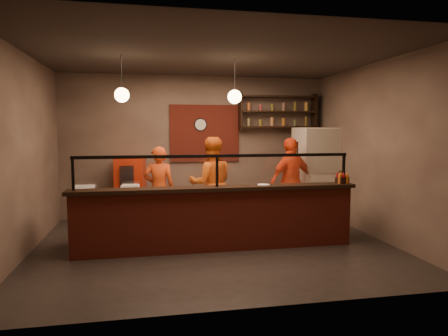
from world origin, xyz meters
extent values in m
plane|color=black|center=(0.00, 0.00, 0.00)|extent=(6.00, 6.00, 0.00)
plane|color=#322C27|center=(0.00, 0.00, 3.20)|extent=(6.00, 6.00, 0.00)
plane|color=#746555|center=(0.00, 2.50, 1.60)|extent=(6.00, 0.00, 6.00)
plane|color=#746555|center=(-3.00, 0.00, 1.60)|extent=(0.00, 5.00, 5.00)
plane|color=#746555|center=(3.00, 0.00, 1.60)|extent=(0.00, 5.00, 5.00)
plane|color=#746555|center=(0.00, -2.50, 1.60)|extent=(6.00, 0.00, 6.00)
cube|color=maroon|center=(0.20, 2.47, 1.90)|extent=(1.60, 0.04, 1.30)
cube|color=maroon|center=(0.00, -0.30, 0.50)|extent=(4.60, 0.25, 1.00)
cube|color=black|center=(0.00, -0.30, 1.03)|extent=(4.70, 0.37, 0.06)
cube|color=gray|center=(0.00, 0.20, 0.42)|extent=(4.60, 0.75, 0.85)
cube|color=silver|center=(0.00, 0.20, 0.88)|extent=(4.60, 0.75, 0.05)
cube|color=white|center=(0.00, -0.30, 1.31)|extent=(4.40, 0.02, 0.50)
cube|color=black|center=(0.00, -0.30, 1.56)|extent=(4.50, 0.05, 0.05)
cube|color=black|center=(-2.22, -0.30, 1.31)|extent=(0.04, 0.04, 0.50)
cube|color=black|center=(0.00, -0.30, 1.31)|extent=(0.04, 0.04, 0.50)
cube|color=black|center=(2.22, -0.30, 1.31)|extent=(0.04, 0.04, 0.50)
cube|color=black|center=(1.90, 2.32, 2.05)|extent=(1.80, 0.28, 0.04)
cube|color=black|center=(1.90, 2.32, 2.40)|extent=(1.80, 0.28, 0.04)
cube|color=black|center=(1.90, 2.32, 2.75)|extent=(1.80, 0.28, 0.04)
cube|color=black|center=(1.00, 2.32, 2.40)|extent=(0.04, 0.28, 0.85)
cube|color=black|center=(2.80, 2.32, 2.40)|extent=(0.04, 0.28, 0.85)
cylinder|color=black|center=(0.10, 2.46, 2.10)|extent=(0.30, 0.04, 0.30)
cylinder|color=black|center=(-1.50, 0.20, 2.90)|extent=(0.01, 0.01, 0.60)
sphere|color=#FFCE8C|center=(-1.50, 0.20, 2.55)|extent=(0.24, 0.24, 0.24)
cylinder|color=black|center=(0.40, 0.20, 2.90)|extent=(0.01, 0.01, 0.60)
sphere|color=#FFCE8C|center=(0.40, 0.20, 2.55)|extent=(0.24, 0.24, 0.24)
imported|color=#C33C12|center=(-0.89, 1.20, 0.83)|extent=(0.64, 0.45, 1.66)
imported|color=#C35212|center=(0.12, 1.06, 0.92)|extent=(0.90, 0.70, 1.84)
imported|color=#EC4016|center=(1.84, 1.20, 0.91)|extent=(1.16, 0.79, 1.82)
cube|color=beige|center=(2.60, 1.72, 1.02)|extent=(0.88, 0.82, 2.03)
cube|color=red|center=(-1.47, 2.15, 0.70)|extent=(0.67, 0.63, 1.39)
cylinder|color=#EBE3C7|center=(0.78, 0.26, 0.91)|extent=(0.48, 0.48, 0.01)
cube|color=silver|center=(-2.15, 0.23, 0.98)|extent=(0.33, 0.27, 0.16)
cube|color=silver|center=(-1.41, 0.35, 0.97)|extent=(0.31, 0.27, 0.14)
cube|color=silver|center=(-2.15, 0.12, 0.97)|extent=(0.28, 0.23, 0.14)
cylinder|color=gold|center=(-1.94, 0.28, 0.93)|extent=(0.37, 0.10, 0.06)
cube|color=black|center=(2.20, -0.30, 1.11)|extent=(0.23, 0.20, 0.11)
cylinder|color=black|center=(2.20, -0.23, 1.17)|extent=(0.05, 0.05, 0.21)
cylinder|color=white|center=(0.79, -0.28, 1.07)|extent=(0.26, 0.26, 0.01)
camera|label=1|loc=(-1.11, -6.63, 1.98)|focal=32.00mm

